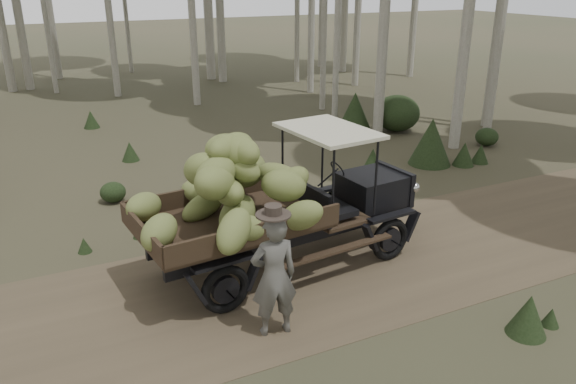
# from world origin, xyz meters

# --- Properties ---
(ground) EXTENTS (120.00, 120.00, 0.00)m
(ground) POSITION_xyz_m (0.00, 0.00, 0.00)
(ground) COLOR #473D2B
(ground) RESTS_ON ground
(dirt_track) EXTENTS (70.00, 4.00, 0.01)m
(dirt_track) POSITION_xyz_m (0.00, 0.00, 0.00)
(dirt_track) COLOR brown
(dirt_track) RESTS_ON ground
(banana_truck) EXTENTS (5.58, 2.82, 2.68)m
(banana_truck) POSITION_xyz_m (1.60, 0.42, 1.54)
(banana_truck) COLOR black
(banana_truck) RESTS_ON ground
(farmer) EXTENTS (0.73, 0.56, 2.04)m
(farmer) POSITION_xyz_m (1.10, -1.26, 0.96)
(farmer) COLOR #55534E
(farmer) RESTS_ON ground
(undergrowth) EXTENTS (23.71, 22.89, 1.31)m
(undergrowth) POSITION_xyz_m (2.09, 0.70, 0.55)
(undergrowth) COLOR #233319
(undergrowth) RESTS_ON ground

